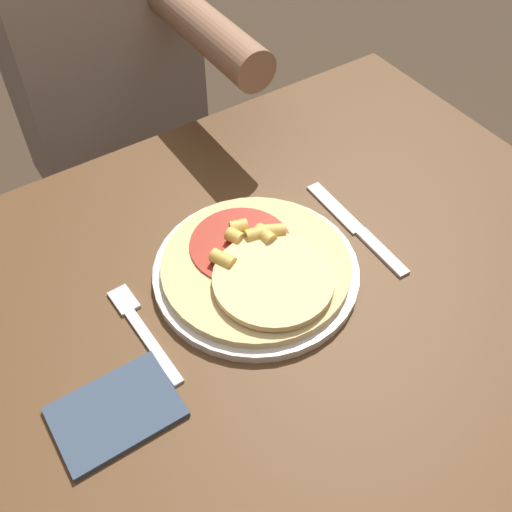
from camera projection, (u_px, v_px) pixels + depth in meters
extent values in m
plane|color=#423323|center=(276.00, 493.00, 1.39)|extent=(8.00, 8.00, 0.00)
cube|color=brown|center=(289.00, 301.00, 0.83)|extent=(1.01, 0.82, 0.03)
cylinder|color=brown|center=(347.00, 218.00, 1.47)|extent=(0.06, 0.06, 0.73)
cylinder|color=silver|center=(256.00, 272.00, 0.83)|extent=(0.29, 0.29, 0.01)
cylinder|color=#DBBC7A|center=(256.00, 266.00, 0.82)|extent=(0.26, 0.26, 0.01)
cylinder|color=#9E2819|center=(241.00, 244.00, 0.84)|extent=(0.14, 0.14, 0.00)
cylinder|color=#E8C881|center=(273.00, 279.00, 0.79)|extent=(0.16, 0.16, 0.01)
cylinder|color=gold|center=(235.00, 236.00, 0.83)|extent=(0.03, 0.03, 0.02)
cylinder|color=gold|center=(223.00, 259.00, 0.80)|extent=(0.03, 0.04, 0.02)
cylinder|color=gold|center=(275.00, 231.00, 0.84)|extent=(0.04, 0.03, 0.02)
cylinder|color=gold|center=(265.00, 235.00, 0.83)|extent=(0.02, 0.03, 0.02)
cylinder|color=gold|center=(257.00, 234.00, 0.84)|extent=(0.04, 0.03, 0.02)
cylinder|color=gold|center=(239.00, 227.00, 0.84)|extent=(0.03, 0.03, 0.02)
cube|color=silver|center=(153.00, 346.00, 0.76)|extent=(0.02, 0.13, 0.00)
cube|color=silver|center=(124.00, 300.00, 0.81)|extent=(0.03, 0.05, 0.00)
cube|color=silver|center=(382.00, 252.00, 0.86)|extent=(0.02, 0.10, 0.00)
cube|color=silver|center=(335.00, 207.00, 0.92)|extent=(0.02, 0.12, 0.00)
cube|color=#38475B|center=(116.00, 412.00, 0.70)|extent=(0.14, 0.10, 0.01)
cylinder|color=#2D2D38|center=(111.00, 249.00, 1.56)|extent=(0.11, 0.11, 0.50)
cylinder|color=#2D2D38|center=(165.00, 225.00, 1.61)|extent=(0.11, 0.11, 0.50)
cube|color=gray|center=(100.00, 55.00, 1.18)|extent=(0.35, 0.22, 0.56)
cylinder|color=#8E664C|center=(207.00, 30.00, 0.98)|extent=(0.07, 0.30, 0.07)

